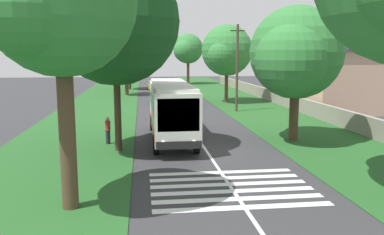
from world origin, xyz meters
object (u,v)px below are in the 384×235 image
trailing_car_1 (180,90)px  roadside_tree_left_0 (58,6)px  roadside_tree_left_1 (125,53)px  trailing_car_0 (158,97)px  roadside_tree_left_3 (128,49)px  pedestrian (108,130)px  roadside_tree_right_0 (187,50)px  roadside_tree_left_2 (112,24)px  utility_pole (237,67)px  roadside_building (341,76)px  trailing_car_2 (153,85)px  roadside_tree_right_3 (293,55)px  coach_bus (171,107)px  roadside_tree_right_2 (225,52)px

trailing_car_1 → roadside_tree_left_0: roadside_tree_left_0 is taller
roadside_tree_left_0 → roadside_tree_left_1: roadside_tree_left_0 is taller
trailing_car_0 → roadside_tree_left_3: bearing=11.6°
pedestrian → roadside_tree_right_0: bearing=-11.9°
trailing_car_1 → pedestrian: size_ratio=2.54×
roadside_tree_left_2 → pedestrian: size_ratio=6.50×
utility_pole → roadside_building: bearing=-85.9°
utility_pole → roadside_building: (0.79, -11.08, -1.00)m
roadside_building → trailing_car_2: bearing=35.4°
roadside_tree_right_0 → roadside_tree_left_2: bearing=169.1°
roadside_tree_left_3 → roadside_tree_right_0: bearing=-45.2°
trailing_car_2 → pedestrian: size_ratio=2.54×
trailing_car_0 → roadside_tree_right_3: 23.60m
trailing_car_2 → roadside_building: roadside_building is taller
roadside_tree_left_1 → roadside_tree_right_0: 22.69m
roadside_tree_left_2 → roadside_tree_right_0: size_ratio=1.17×
utility_pole → trailing_car_2: bearing=15.4°
trailing_car_0 → trailing_car_2: size_ratio=1.00×
roadside_tree_right_3 → roadside_tree_left_2: bearing=96.7°
roadside_tree_left_1 → roadside_tree_right_3: bearing=-159.5°
roadside_building → roadside_tree_left_1: bearing=53.4°
pedestrian → utility_pole: bearing=-40.6°
roadside_tree_left_2 → utility_pole: 18.73m
roadside_tree_left_3 → pedestrian: bearing=179.8°
trailing_car_1 → utility_pole: (-17.95, -3.82, 3.70)m
utility_pole → pedestrian: size_ratio=4.95×
roadside_tree_left_2 → utility_pole: size_ratio=1.31×
roadside_tree_right_3 → pedestrian: (0.52, 11.65, -4.60)m
trailing_car_0 → roadside_tree_left_0: (-31.85, 4.64, 6.52)m
trailing_car_0 → pedestrian: size_ratio=2.54×
trailing_car_0 → coach_bus: bearing=-180.0°
roadside_tree_left_0 → roadside_tree_left_2: roadside_tree_left_2 is taller
coach_bus → trailing_car_0: bearing=0.0°
trailing_car_2 → roadside_tree_right_2: bearing=-157.7°
roadside_tree_right_0 → roadside_building: size_ratio=0.83×
coach_bus → roadside_tree_left_2: 6.78m
utility_pole → pedestrian: bearing=139.4°
roadside_tree_left_2 → pedestrian: (1.82, 0.60, -6.36)m
trailing_car_1 → roadside_tree_left_0: bearing=169.0°
trailing_car_1 → trailing_car_2: same height
trailing_car_0 → roadside_tree_left_1: 11.46m
roadside_tree_left_0 → roadside_tree_left_3: roadside_tree_left_0 is taller
trailing_car_0 → trailing_car_2: bearing=0.0°
trailing_car_2 → roadside_building: bearing=-144.6°
roadside_building → roadside_tree_left_3: bearing=40.4°
trailing_car_0 → roadside_tree_right_2: roadside_tree_right_2 is taller
trailing_car_1 → roadside_tree_left_1: (-0.46, 7.56, 5.03)m
roadside_tree_left_2 → utility_pole: roadside_tree_left_2 is taller
roadside_tree_right_2 → roadside_tree_right_3: size_ratio=1.04×
trailing_car_0 → trailing_car_1: (9.92, -3.49, 0.00)m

